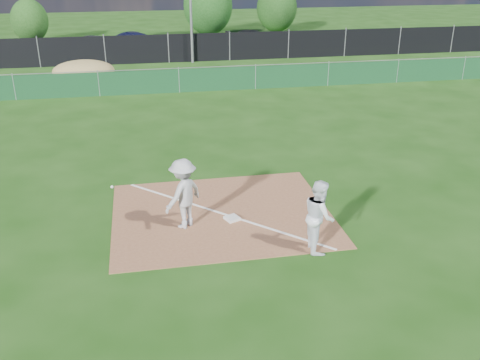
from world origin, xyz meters
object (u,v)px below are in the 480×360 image
Objects in this scene: play_at_first at (183,194)px; runner at (319,216)px; car_mid at (139,42)px; car_right at (255,39)px; car_left at (98,45)px; first_base at (232,218)px; tree_mid at (208,6)px; tree_left at (29,21)px; tree_right at (277,8)px.

play_at_first reaches higher than runner.
car_right is at bearing -107.67° from car_mid.
car_left is at bearing 76.75° from car_mid.
car_mid is at bearing 94.38° from first_base.
first_base is 0.07× the size of tree_mid.
first_base is 0.14× the size of play_at_first.
tree_right is at bearing 4.29° from tree_left.
tree_mid is at bearing -34.11° from car_left.
tree_right is (9.83, 33.70, 2.04)m from first_base.
car_mid is (-3.84, 28.35, -0.21)m from runner.
car_mid is 1.27× the size of tree_left.
car_mid reaches higher than car_right.
tree_right is (20.05, 1.50, 0.39)m from tree_left.
car_left reaches higher than first_base.
tree_mid reaches higher than car_right.
tree_mid reaches higher than runner.
car_left is at bearing -49.12° from tree_left.
runner reaches higher than car_right.
car_left is 0.95× the size of car_mid.
play_at_first is at bearing -74.57° from tree_left.
play_at_first is 33.57m from tree_mid.
first_base is at bearing -106.26° from tree_right.
first_base is 2.74m from runner.
play_at_first is 1.38× the size of runner.
runner is at bearing -70.55° from tree_left.
car_right is 6.71m from tree_mid.
tree_mid is at bearing 18.20° from car_right.
tree_right is (8.02, 35.57, 1.19)m from runner.
tree_left is at bearing 24.03° from runner.
first_base is 0.09× the size of car_left.
car_right is 1.28× the size of tree_left.
tree_left is 20.11m from tree_right.
runner is at bearing -149.58° from car_left.
play_at_first is at bearing -155.28° from car_left.
runner is 0.38× the size of tree_mid.
play_at_first is 0.76× the size of tree_left.
tree_right is (6.04, 0.68, -0.36)m from tree_mid.
play_at_first is at bearing -108.22° from tree_right.
tree_left is (-8.92, 32.32, 0.74)m from play_at_first.
tree_left reaches higher than play_at_first.
tree_left is 14.06m from tree_mid.
first_base is 0.09× the size of tree_right.
first_base is at bearing 159.61° from car_right.
car_right is at bearing 73.99° from play_at_first.
tree_right is at bearing 6.41° from tree_mid.
tree_left is at bearing 66.43° from car_right.
car_left is 11.46m from car_right.
car_left is 0.84× the size of tree_mid.
play_at_first is 0.63× the size of car_left.
tree_right is (14.70, 7.68, 1.41)m from car_left.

